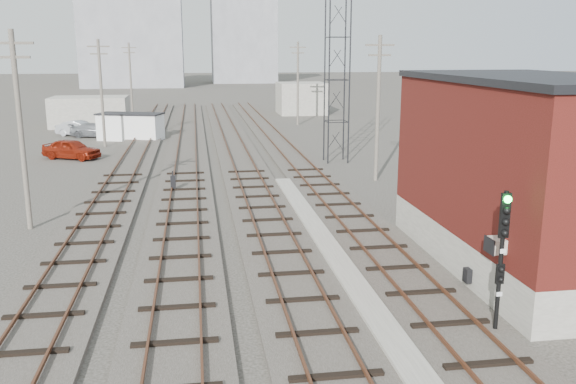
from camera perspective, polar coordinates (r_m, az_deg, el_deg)
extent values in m
plane|color=#282621|center=(69.33, -4.70, 6.38)|extent=(320.00, 320.00, 0.00)
cube|color=#332D28|center=(48.90, -0.03, 3.72)|extent=(3.20, 90.00, 0.20)
cube|color=#4C2816|center=(48.76, -0.86, 3.97)|extent=(0.07, 90.00, 0.12)
cube|color=#4C2816|center=(48.97, 0.81, 4.01)|extent=(0.07, 90.00, 0.12)
cube|color=#332D28|center=(48.47, -4.72, 3.59)|extent=(3.20, 90.00, 0.20)
cube|color=#4C2816|center=(48.39, -5.57, 3.83)|extent=(0.07, 90.00, 0.12)
cube|color=#4C2816|center=(48.48, -3.87, 3.88)|extent=(0.07, 90.00, 0.12)
cube|color=#332D28|center=(48.37, -9.45, 3.44)|extent=(3.20, 90.00, 0.20)
cube|color=#4C2816|center=(48.35, -10.32, 3.67)|extent=(0.07, 90.00, 0.12)
cube|color=#4C2816|center=(48.32, -8.61, 3.73)|extent=(0.07, 90.00, 0.12)
cube|color=#332D28|center=(48.59, -14.18, 3.26)|extent=(3.20, 90.00, 0.20)
cube|color=#4C2816|center=(48.63, -15.04, 3.49)|extent=(0.07, 90.00, 0.12)
cube|color=#4C2816|center=(48.49, -13.35, 3.56)|extent=(0.07, 90.00, 0.12)
cube|color=gray|center=(24.61, 4.12, -5.79)|extent=(0.90, 28.00, 0.26)
cube|color=gray|center=(25.14, 21.01, -4.77)|extent=(6.00, 12.00, 1.50)
cube|color=#5B1715|center=(24.35, 21.68, 3.11)|extent=(6.00, 12.00, 5.50)
cube|color=black|center=(24.06, 22.26, 9.80)|extent=(6.20, 12.20, 0.25)
cube|color=beige|center=(19.85, 18.87, -4.73)|extent=(0.45, 0.62, 0.45)
cube|color=black|center=(22.15, 16.45, -7.49)|extent=(0.20, 0.35, 0.50)
cylinder|color=black|center=(43.98, 3.89, 12.33)|extent=(0.10, 0.10, 15.00)
cylinder|color=black|center=(44.33, 5.83, 12.30)|extent=(0.10, 0.10, 15.00)
cylinder|color=black|center=(45.45, 3.48, 12.36)|extent=(0.10, 0.10, 15.00)
cylinder|color=black|center=(45.78, 5.35, 12.33)|extent=(0.10, 0.10, 15.00)
cylinder|color=#595147|center=(29.94, -23.71, 5.13)|extent=(0.24, 0.24, 9.00)
cube|color=#595147|center=(29.73, -24.42, 12.58)|extent=(1.80, 0.12, 0.12)
cube|color=#595147|center=(29.73, -24.31, 11.43)|extent=(1.40, 0.12, 0.12)
cylinder|color=#595147|center=(54.37, -17.05, 8.77)|extent=(0.24, 0.24, 9.00)
cube|color=#595147|center=(54.25, -17.33, 12.88)|extent=(1.80, 0.12, 0.12)
cube|color=#595147|center=(54.25, -17.29, 12.24)|extent=(1.40, 0.12, 0.12)
cylinder|color=#595147|center=(79.16, -14.50, 10.12)|extent=(0.24, 0.24, 9.00)
cube|color=#595147|center=(79.08, -14.67, 12.94)|extent=(1.80, 0.12, 0.12)
cube|color=#595147|center=(79.08, -14.64, 12.51)|extent=(1.40, 0.12, 0.12)
cylinder|color=#595147|center=(38.54, 8.41, 7.64)|extent=(0.24, 0.24, 9.00)
cube|color=#595147|center=(38.38, 8.61, 13.44)|extent=(1.80, 0.12, 0.12)
cube|color=#595147|center=(38.38, 8.58, 12.55)|extent=(1.40, 0.12, 0.12)
cylinder|color=#595147|center=(67.73, 0.92, 10.09)|extent=(0.24, 0.24, 9.00)
cube|color=#595147|center=(67.63, 0.94, 13.39)|extent=(1.80, 0.12, 0.12)
cube|color=#595147|center=(67.63, 0.93, 12.88)|extent=(1.40, 0.12, 0.12)
cube|color=gray|center=(144.47, -14.44, 15.48)|extent=(22.00, 14.00, 30.00)
cube|color=gray|center=(159.28, -4.20, 14.86)|extent=(16.00, 12.00, 26.00)
cube|color=gray|center=(69.91, -18.03, 7.16)|extent=(8.00, 5.00, 3.20)
cube|color=gray|center=(80.12, 1.26, 8.77)|extent=(6.00, 6.00, 4.00)
cube|color=gray|center=(19.21, 18.77, -12.38)|extent=(0.40, 0.40, 0.10)
cylinder|color=black|center=(18.43, 19.25, -6.44)|extent=(0.13, 0.13, 4.31)
cube|color=black|center=(18.00, 19.63, -2.09)|extent=(0.28, 0.10, 1.29)
sphere|color=#0CE533|center=(17.81, 19.88, -0.65)|extent=(0.22, 0.22, 0.22)
sphere|color=black|center=(17.88, 19.80, -1.66)|extent=(0.22, 0.22, 0.22)
sphere|color=black|center=(17.96, 19.73, -2.66)|extent=(0.22, 0.22, 0.22)
sphere|color=black|center=(18.05, 19.65, -3.65)|extent=(0.22, 0.22, 0.22)
cube|color=black|center=(18.50, 19.22, -7.25)|extent=(0.24, 0.09, 0.59)
cube|color=white|center=(18.23, 19.47, -5.24)|extent=(0.17, 0.02, 0.13)
cube|color=white|center=(18.66, 19.17, -9.02)|extent=(0.17, 0.02, 0.13)
cube|color=black|center=(35.83, -10.70, 0.77)|extent=(0.31, 0.31, 0.95)
cylinder|color=black|center=(35.71, -10.74, 1.73)|extent=(0.08, 0.08, 0.28)
cube|color=white|center=(58.26, -14.51, 5.90)|extent=(6.13, 3.98, 2.37)
cube|color=black|center=(58.13, -14.58, 7.10)|extent=(6.37, 4.22, 0.11)
imported|color=maroon|center=(49.27, -19.60, 3.81)|extent=(4.82, 3.61, 1.53)
imported|color=#A0A3A7|center=(62.37, -18.91, 5.65)|extent=(4.73, 3.13, 1.47)
imported|color=slate|center=(61.19, -17.64, 5.54)|extent=(4.80, 2.57, 1.32)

